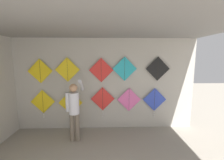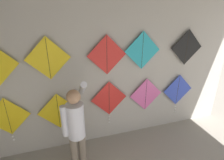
{
  "view_description": "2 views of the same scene",
  "coord_description": "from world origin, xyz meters",
  "px_view_note": "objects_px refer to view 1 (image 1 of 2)",
  "views": [
    {
      "loc": [
        0.24,
        -0.74,
        2.22
      ],
      "look_at": [
        0.38,
        3.5,
        1.59
      ],
      "focal_mm": 24.0,
      "sensor_mm": 36.0,
      "label": 1
    },
    {
      "loc": [
        -0.76,
        0.77,
        2.62
      ],
      "look_at": [
        0.08,
        3.5,
        1.46
      ],
      "focal_mm": 28.0,
      "sensor_mm": 36.0,
      "label": 2
    }
  ],
  "objects_px": {
    "kite_8": "(125,69)",
    "kite_9": "(158,69)",
    "shopkeeper": "(74,107)",
    "kite_6": "(67,70)",
    "kite_2": "(103,100)",
    "kite_0": "(43,102)",
    "kite_5": "(40,71)",
    "kite_7": "(101,70)",
    "kite_1": "(70,103)",
    "kite_3": "(129,100)",
    "kite_4": "(154,100)"
  },
  "relations": [
    {
      "from": "kite_1",
      "to": "kite_9",
      "type": "height_order",
      "value": "kite_9"
    },
    {
      "from": "kite_7",
      "to": "kite_8",
      "type": "bearing_deg",
      "value": 0.0
    },
    {
      "from": "kite_3",
      "to": "kite_8",
      "type": "xyz_separation_m",
      "value": [
        -0.15,
        0.0,
        0.96
      ]
    },
    {
      "from": "kite_1",
      "to": "kite_3",
      "type": "relative_size",
      "value": 1.0
    },
    {
      "from": "kite_1",
      "to": "kite_8",
      "type": "relative_size",
      "value": 1.0
    },
    {
      "from": "kite_8",
      "to": "kite_9",
      "type": "distance_m",
      "value": 1.01
    },
    {
      "from": "kite_3",
      "to": "kite_2",
      "type": "bearing_deg",
      "value": -179.96
    },
    {
      "from": "kite_0",
      "to": "kite_5",
      "type": "distance_m",
      "value": 0.95
    },
    {
      "from": "shopkeeper",
      "to": "kite_3",
      "type": "bearing_deg",
      "value": 20.38
    },
    {
      "from": "kite_1",
      "to": "kite_9",
      "type": "distance_m",
      "value": 2.86
    },
    {
      "from": "kite_0",
      "to": "kite_9",
      "type": "height_order",
      "value": "kite_9"
    },
    {
      "from": "kite_5",
      "to": "kite_8",
      "type": "bearing_deg",
      "value": 0.0
    },
    {
      "from": "kite_1",
      "to": "kite_6",
      "type": "xyz_separation_m",
      "value": [
        -0.05,
        0.0,
        1.02
      ]
    },
    {
      "from": "kite_5",
      "to": "kite_7",
      "type": "xyz_separation_m",
      "value": [
        1.8,
        0.0,
        0.03
      ]
    },
    {
      "from": "kite_1",
      "to": "kite_4",
      "type": "distance_m",
      "value": 2.61
    },
    {
      "from": "kite_5",
      "to": "kite_7",
      "type": "bearing_deg",
      "value": 0.0
    },
    {
      "from": "kite_4",
      "to": "kite_8",
      "type": "distance_m",
      "value": 1.37
    },
    {
      "from": "kite_7",
      "to": "kite_8",
      "type": "xyz_separation_m",
      "value": [
        0.71,
        0.0,
        0.04
      ]
    },
    {
      "from": "kite_2",
      "to": "kite_9",
      "type": "bearing_deg",
      "value": 0.02
    },
    {
      "from": "kite_3",
      "to": "kite_4",
      "type": "relative_size",
      "value": 0.78
    },
    {
      "from": "kite_8",
      "to": "kite_9",
      "type": "bearing_deg",
      "value": 0.0
    },
    {
      "from": "kite_4",
      "to": "kite_7",
      "type": "xyz_separation_m",
      "value": [
        -1.65,
        0.0,
        0.95
      ]
    },
    {
      "from": "kite_6",
      "to": "kite_9",
      "type": "height_order",
      "value": "kite_9"
    },
    {
      "from": "kite_0",
      "to": "kite_5",
      "type": "xyz_separation_m",
      "value": [
        -0.02,
        0.0,
        0.95
      ]
    },
    {
      "from": "kite_1",
      "to": "kite_7",
      "type": "bearing_deg",
      "value": 0.0
    },
    {
      "from": "kite_4",
      "to": "kite_6",
      "type": "relative_size",
      "value": 1.28
    },
    {
      "from": "kite_8",
      "to": "kite_9",
      "type": "height_order",
      "value": "same"
    },
    {
      "from": "shopkeeper",
      "to": "kite_1",
      "type": "height_order",
      "value": "shopkeeper"
    },
    {
      "from": "kite_0",
      "to": "kite_6",
      "type": "bearing_deg",
      "value": 0.03
    },
    {
      "from": "kite_3",
      "to": "kite_4",
      "type": "bearing_deg",
      "value": -0.04
    },
    {
      "from": "kite_7",
      "to": "kite_2",
      "type": "bearing_deg",
      "value": -0.94
    },
    {
      "from": "kite_3",
      "to": "kite_7",
      "type": "relative_size",
      "value": 1.0
    },
    {
      "from": "shopkeeper",
      "to": "kite_8",
      "type": "distance_m",
      "value": 1.82
    },
    {
      "from": "shopkeeper",
      "to": "kite_6",
      "type": "relative_size",
      "value": 2.26
    },
    {
      "from": "kite_3",
      "to": "kite_9",
      "type": "xyz_separation_m",
      "value": [
        0.86,
        0.0,
        0.96
      ]
    },
    {
      "from": "shopkeeper",
      "to": "kite_9",
      "type": "xyz_separation_m",
      "value": [
        2.4,
        0.67,
        0.95
      ]
    },
    {
      "from": "kite_3",
      "to": "kite_9",
      "type": "relative_size",
      "value": 1.0
    },
    {
      "from": "kite_1",
      "to": "kite_6",
      "type": "bearing_deg",
      "value": 180.0
    },
    {
      "from": "kite_5",
      "to": "kite_6",
      "type": "xyz_separation_m",
      "value": [
        0.8,
        0.0,
        0.04
      ]
    },
    {
      "from": "kite_2",
      "to": "kite_7",
      "type": "height_order",
      "value": "kite_7"
    },
    {
      "from": "kite_5",
      "to": "kite_2",
      "type": "bearing_deg",
      "value": -0.02
    },
    {
      "from": "kite_2",
      "to": "kite_0",
      "type": "bearing_deg",
      "value": 179.99
    },
    {
      "from": "kite_7",
      "to": "kite_8",
      "type": "relative_size",
      "value": 1.0
    },
    {
      "from": "kite_4",
      "to": "kite_5",
      "type": "xyz_separation_m",
      "value": [
        -3.46,
        0.0,
        0.93
      ]
    },
    {
      "from": "kite_6",
      "to": "kite_9",
      "type": "relative_size",
      "value": 1.0
    },
    {
      "from": "kite_3",
      "to": "kite_7",
      "type": "distance_m",
      "value": 1.26
    },
    {
      "from": "kite_7",
      "to": "kite_9",
      "type": "relative_size",
      "value": 1.0
    },
    {
      "from": "kite_3",
      "to": "kite_9",
      "type": "distance_m",
      "value": 1.28
    },
    {
      "from": "kite_0",
      "to": "kite_1",
      "type": "xyz_separation_m",
      "value": [
        0.83,
        0.0,
        -0.03
      ]
    },
    {
      "from": "kite_2",
      "to": "kite_9",
      "type": "xyz_separation_m",
      "value": [
        1.67,
        0.0,
        0.95
      ]
    }
  ]
}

